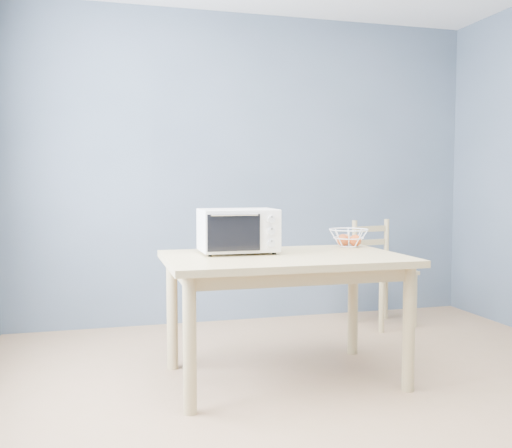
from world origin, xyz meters
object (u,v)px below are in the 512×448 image
object	(u,v)px
toaster_oven	(235,230)
dining_table	(284,272)
fruit_basket	(348,238)
dining_chair	(381,273)

from	to	relation	value
toaster_oven	dining_table	bearing A→B (deg)	-30.89
fruit_basket	toaster_oven	bearing A→B (deg)	-169.45
dining_table	toaster_oven	distance (m)	0.39
toaster_oven	dining_chair	bearing A→B (deg)	32.31
dining_table	fruit_basket	xyz separation A→B (m)	(0.55, 0.31, 0.16)
toaster_oven	fruit_basket	xyz separation A→B (m)	(0.81, 0.15, -0.08)
toaster_oven	dining_chair	distance (m)	1.78
toaster_oven	fruit_basket	size ratio (longest dim) A/B	1.35
dining_table	fruit_basket	distance (m)	0.65
dining_table	dining_chair	distance (m)	1.62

